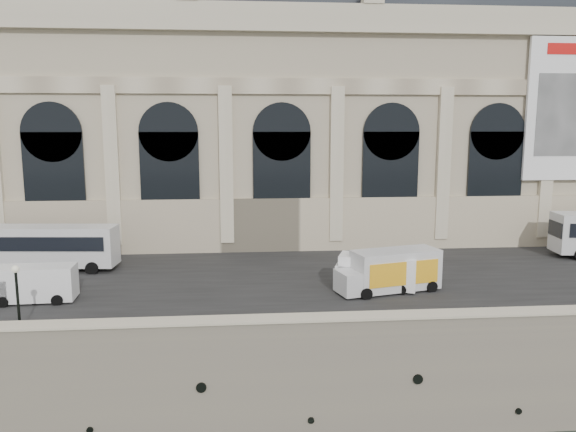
# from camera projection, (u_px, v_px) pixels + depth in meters

# --- Properties ---
(quay) EXTENTS (160.00, 70.00, 6.00)m
(quay) POSITION_uv_depth(u_px,v_px,m) (308.00, 251.00, 65.70)
(quay) COLOR gray
(quay) RESTS_ON ground
(street) EXTENTS (160.00, 24.00, 0.06)m
(street) POSITION_uv_depth(u_px,v_px,m) (339.00, 272.00, 44.56)
(street) COLOR #2D2D2D
(street) RESTS_ON quay
(parapet) EXTENTS (160.00, 1.40, 1.21)m
(parapet) POSITION_uv_depth(u_px,v_px,m) (381.00, 325.00, 31.29)
(parapet) COLOR gray
(parapet) RESTS_ON quay
(museum) EXTENTS (69.00, 18.70, 29.10)m
(museum) POSITION_uv_depth(u_px,v_px,m) (256.00, 104.00, 58.42)
(museum) COLOR #B3A789
(museum) RESTS_ON quay
(bus_left) EXTENTS (12.47, 3.74, 3.62)m
(bus_left) POSITION_uv_depth(u_px,v_px,m) (39.00, 246.00, 44.95)
(bus_left) COLOR silver
(bus_left) RESTS_ON quay
(van_b) EXTENTS (5.56, 2.47, 2.44)m
(van_b) POSITION_uv_depth(u_px,v_px,m) (29.00, 284.00, 36.99)
(van_b) COLOR white
(van_b) RESTS_ON quay
(van_c) EXTENTS (5.95, 3.80, 2.48)m
(van_c) POSITION_uv_depth(u_px,v_px,m) (373.00, 272.00, 39.97)
(van_c) COLOR white
(van_c) RESTS_ON quay
(box_truck) EXTENTS (7.70, 4.13, 2.96)m
(box_truck) POSITION_uv_depth(u_px,v_px,m) (390.00, 271.00, 39.30)
(box_truck) COLOR silver
(box_truck) RESTS_ON quay
(lamp_left) EXTENTS (0.41, 0.41, 4.04)m
(lamp_left) POSITION_uv_depth(u_px,v_px,m) (18.00, 301.00, 30.97)
(lamp_left) COLOR black
(lamp_left) RESTS_ON quay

